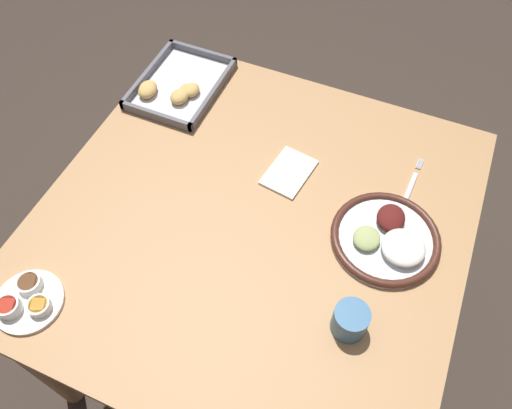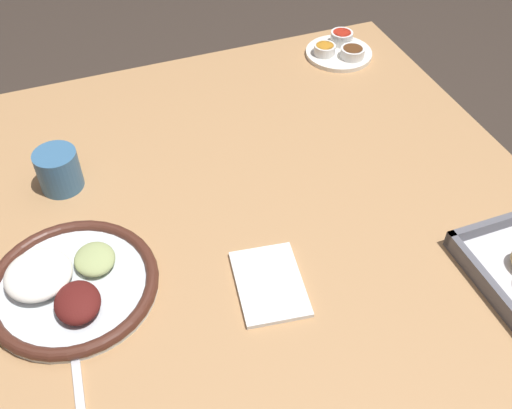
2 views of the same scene
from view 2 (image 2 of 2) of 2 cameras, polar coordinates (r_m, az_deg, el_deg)
ground_plane at (r=1.65m, az=-0.25°, el=-18.77°), size 8.00×8.00×0.00m
dining_table at (r=1.11m, az=-0.35°, el=-4.24°), size 1.03×1.03×0.74m
dinner_plate at (r=0.96m, az=-17.34°, el=-7.24°), size 0.26×0.26×0.05m
fork at (r=0.87m, az=-16.52°, el=-16.54°), size 0.20×0.02×0.00m
saucer_plate at (r=1.44m, az=7.97°, el=14.41°), size 0.15×0.15×0.04m
drinking_cup at (r=1.11m, az=-18.29°, el=3.13°), size 0.08×0.08×0.08m
napkin at (r=0.93m, az=1.29°, el=-7.53°), size 0.16×0.12×0.01m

